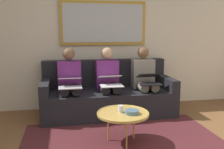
# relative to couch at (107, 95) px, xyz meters

# --- Properties ---
(wall_rear) EXTENTS (6.00, 0.12, 2.60)m
(wall_rear) POSITION_rel_couch_xyz_m (0.00, -0.48, 0.99)
(wall_rear) COLOR beige
(wall_rear) RESTS_ON ground_plane
(area_rug) EXTENTS (2.60, 1.80, 0.01)m
(area_rug) POSITION_rel_couch_xyz_m (0.00, 1.27, -0.31)
(area_rug) COLOR #4C1E23
(area_rug) RESTS_ON ground_plane
(couch) EXTENTS (2.20, 0.90, 0.90)m
(couch) POSITION_rel_couch_xyz_m (0.00, 0.00, 0.00)
(couch) COLOR black
(couch) RESTS_ON ground_plane
(framed_mirror) EXTENTS (1.55, 0.05, 0.78)m
(framed_mirror) POSITION_rel_couch_xyz_m (0.00, -0.39, 1.24)
(framed_mirror) COLOR #B7892D
(coffee_table) EXTENTS (0.66, 0.66, 0.41)m
(coffee_table) POSITION_rel_couch_xyz_m (0.01, 1.22, 0.08)
(coffee_table) COLOR tan
(coffee_table) RESTS_ON ground_plane
(cup) EXTENTS (0.07, 0.07, 0.09)m
(cup) POSITION_rel_couch_xyz_m (0.04, 1.20, 0.13)
(cup) COLOR silver
(cup) RESTS_ON coffee_table
(bowl) EXTENTS (0.17, 0.17, 0.05)m
(bowl) POSITION_rel_couch_xyz_m (-0.08, 1.28, 0.11)
(bowl) COLOR slate
(bowl) RESTS_ON coffee_table
(person_left) EXTENTS (0.38, 0.58, 1.14)m
(person_left) POSITION_rel_couch_xyz_m (-0.64, 0.07, 0.30)
(person_left) COLOR gray
(person_left) RESTS_ON couch
(laptop_black) EXTENTS (0.34, 0.38, 0.17)m
(laptop_black) POSITION_rel_couch_xyz_m (-0.64, 0.30, 0.32)
(laptop_black) COLOR black
(person_middle) EXTENTS (0.38, 0.58, 1.14)m
(person_middle) POSITION_rel_couch_xyz_m (0.00, 0.07, 0.30)
(person_middle) COLOR #66236B
(person_middle) RESTS_ON couch
(laptop_white) EXTENTS (0.35, 0.38, 0.16)m
(laptop_white) POSITION_rel_couch_xyz_m (0.00, 0.31, 0.32)
(laptop_white) COLOR white
(person_right) EXTENTS (0.38, 0.58, 1.14)m
(person_right) POSITION_rel_couch_xyz_m (0.64, 0.07, 0.30)
(person_right) COLOR #66236B
(person_right) RESTS_ON couch
(laptop_silver) EXTENTS (0.35, 0.36, 0.15)m
(laptop_silver) POSITION_rel_couch_xyz_m (0.64, 0.31, 0.32)
(laptop_silver) COLOR silver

